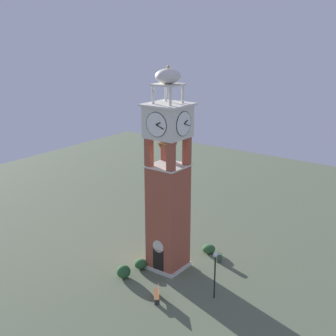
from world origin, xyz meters
TOP-DOWN VIEW (x-y plane):
  - ground at (0.00, 0.00)m, footprint 80.00×80.00m
  - clock_tower at (0.00, -0.00)m, footprint 3.39×3.39m
  - park_bench at (2.38, -4.62)m, footprint 1.38×1.50m
  - lamp_post at (5.82, -1.80)m, footprint 0.36×0.36m
  - trash_bin at (3.14, 3.50)m, footprint 0.52×0.52m
  - shrub_near_entry at (1.46, 4.45)m, footprint 1.25×1.25m
  - shrub_left_of_tower at (-1.95, -3.68)m, footprint 1.19×1.19m
  - shrub_behind_bench at (-1.76, -1.62)m, footprint 1.15×1.15m

SIDE VIEW (x-z plane):
  - ground at x=0.00m, z-range 0.00..0.00m
  - shrub_near_entry at x=1.46m, z-range 0.00..0.77m
  - trash_bin at x=3.14m, z-range 0.00..0.80m
  - shrub_behind_bench at x=-1.76m, z-range 0.00..0.88m
  - park_bench at x=2.38m, z-range 0.01..0.96m
  - shrub_left_of_tower at x=-1.95m, z-range 0.00..1.09m
  - lamp_post at x=5.82m, z-range 0.75..4.67m
  - clock_tower at x=0.00m, z-range -1.34..16.14m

